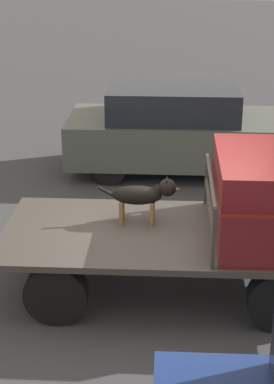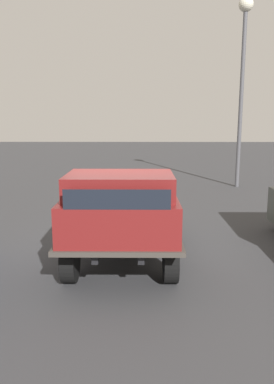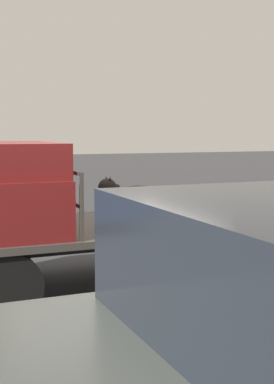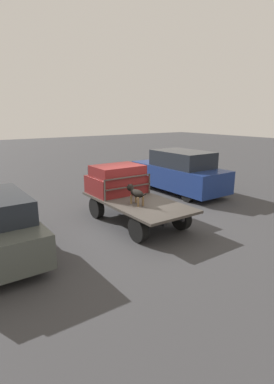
{
  "view_description": "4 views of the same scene",
  "coord_description": "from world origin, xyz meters",
  "views": [
    {
      "loc": [
        0.02,
        -7.31,
        4.29
      ],
      "look_at": [
        -0.41,
        0.27,
        1.23
      ],
      "focal_mm": 60.0,
      "sensor_mm": 36.0,
      "label": 1
    },
    {
      "loc": [
        7.29,
        0.34,
        2.72
      ],
      "look_at": [
        -0.41,
        0.27,
        1.23
      ],
      "focal_mm": 35.0,
      "sensor_mm": 36.0,
      "label": 2
    },
    {
      "loc": [
        2.12,
        6.33,
        1.97
      ],
      "look_at": [
        -0.41,
        0.27,
        1.23
      ],
      "focal_mm": 50.0,
      "sensor_mm": 36.0,
      "label": 3
    },
    {
      "loc": [
        -7.96,
        5.6,
        3.63
      ],
      "look_at": [
        -0.41,
        0.27,
        1.23
      ],
      "focal_mm": 28.0,
      "sensor_mm": 36.0,
      "label": 4
    }
  ],
  "objects": [
    {
      "name": "dog",
      "position": [
        -0.3,
        0.27,
        1.2
      ],
      "size": [
        1.05,
        0.25,
        0.64
      ],
      "rotation": [
        0.0,
        0.0,
        0.27
      ],
      "color": "brown",
      "rests_on": "flatbed_truck"
    },
    {
      "name": "truck_cab",
      "position": [
        1.28,
        0.0,
        1.3
      ],
      "size": [
        1.47,
        1.9,
        1.04
      ],
      "color": "maroon",
      "rests_on": "flatbed_truck"
    },
    {
      "name": "flatbed_truck",
      "position": [
        0.0,
        0.0,
        0.6
      ],
      "size": [
        4.19,
        2.02,
        0.81
      ],
      "color": "black",
      "rests_on": "ground"
    },
    {
      "name": "ground_plane",
      "position": [
        0.0,
        0.0,
        0.0
      ],
      "size": [
        80.0,
        80.0,
        0.0
      ],
      "primitive_type": "plane",
      "color": "#38383A"
    },
    {
      "name": "truck_headboard",
      "position": [
        0.5,
        0.0,
        1.3
      ],
      "size": [
        0.04,
        1.9,
        0.74
      ],
      "color": "#3D3833",
      "rests_on": "flatbed_truck"
    },
    {
      "name": "parked_sedan",
      "position": [
        0.2,
        4.5,
        0.84
      ],
      "size": [
        4.4,
        1.9,
        1.67
      ],
      "rotation": [
        0.0,
        0.0,
        0.12
      ],
      "color": "black",
      "rests_on": "ground"
    }
  ]
}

